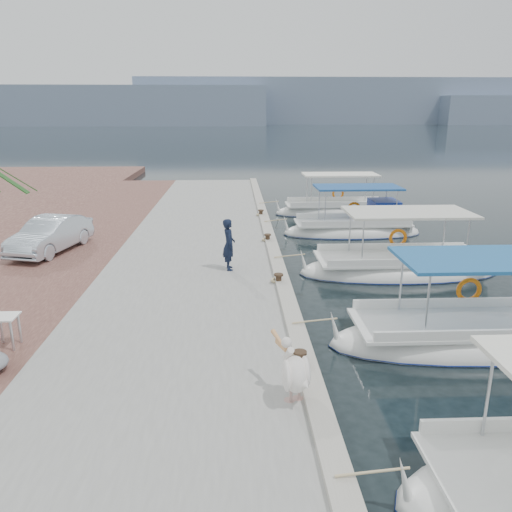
{
  "coord_description": "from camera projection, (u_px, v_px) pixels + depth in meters",
  "views": [
    {
      "loc": [
        -1.65,
        -12.63,
        5.53
      ],
      "look_at": [
        -1.0,
        2.16,
        1.2
      ],
      "focal_mm": 35.0,
      "sensor_mm": 36.0,
      "label": 1
    }
  ],
  "objects": [
    {
      "name": "fishing_caique_e",
      "position": [
        335.0,
        212.0,
        27.59
      ],
      "size": [
        6.71,
        2.05,
        2.83
      ],
      "color": "white",
      "rests_on": "ground"
    },
    {
      "name": "distant_hills",
      "position": [
        309.0,
        105.0,
        206.03
      ],
      "size": [
        330.0,
        60.0,
        18.0
      ],
      "color": "slate",
      "rests_on": "ground"
    },
    {
      "name": "fisherman",
      "position": [
        229.0,
        244.0,
        16.19
      ],
      "size": [
        0.48,
        0.66,
        1.69
      ],
      "primitive_type": "imported",
      "rotation": [
        0.0,
        0.0,
        1.69
      ],
      "color": "black",
      "rests_on": "concrete_quay"
    },
    {
      "name": "fishing_caique_d",
      "position": [
        354.0,
        230.0,
        23.11
      ],
      "size": [
        6.39,
        2.18,
        2.83
      ],
      "color": "white",
      "rests_on": "ground"
    },
    {
      "name": "quay_curb",
      "position": [
        274.0,
        251.0,
        18.36
      ],
      "size": [
        0.44,
        40.0,
        0.12
      ],
      "primitive_type": "cube",
      "color": "#A39E91",
      "rests_on": "concrete_quay"
    },
    {
      "name": "pelican",
      "position": [
        295.0,
        372.0,
        8.88
      ],
      "size": [
        0.75,
        1.38,
        1.08
      ],
      "color": "tan",
      "rests_on": "concrete_quay"
    },
    {
      "name": "fishing_caique_c",
      "position": [
        398.0,
        270.0,
        17.57
      ],
      "size": [
        7.02,
        2.52,
        2.83
      ],
      "color": "white",
      "rests_on": "ground"
    },
    {
      "name": "mooring_bollards",
      "position": [
        279.0,
        278.0,
        14.96
      ],
      "size": [
        0.28,
        20.28,
        0.33
      ],
      "color": "black",
      "rests_on": "concrete_quay"
    },
    {
      "name": "folding_table",
      "position": [
        5.0,
        325.0,
        10.91
      ],
      "size": [
        0.55,
        0.55,
        0.73
      ],
      "color": "silver",
      "rests_on": "cobblestone_strip"
    },
    {
      "name": "concrete_quay",
      "position": [
        198.0,
        260.0,
        18.33
      ],
      "size": [
        6.0,
        40.0,
        0.5
      ],
      "primitive_type": "cube",
      "color": "gray",
      "rests_on": "ground"
    },
    {
      "name": "parked_car",
      "position": [
        51.0,
        235.0,
        18.33
      ],
      "size": [
        2.25,
        4.09,
        1.28
      ],
      "primitive_type": "imported",
      "rotation": [
        0.0,
        0.0,
        -0.24
      ],
      "color": "silver",
      "rests_on": "cobblestone_strip"
    },
    {
      "name": "cobblestone_strip",
      "position": [
        60.0,
        262.0,
        18.12
      ],
      "size": [
        4.0,
        40.0,
        0.5
      ],
      "primitive_type": "cube",
      "color": "brown",
      "rests_on": "ground"
    },
    {
      "name": "ground",
      "position": [
        296.0,
        319.0,
        13.73
      ],
      "size": [
        400.0,
        400.0,
        0.0
      ],
      "primitive_type": "plane",
      "color": "black",
      "rests_on": "ground"
    },
    {
      "name": "fishing_caique_b",
      "position": [
        474.0,
        339.0,
        12.25
      ],
      "size": [
        7.21,
        2.41,
        2.83
      ],
      "color": "white",
      "rests_on": "ground"
    }
  ]
}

